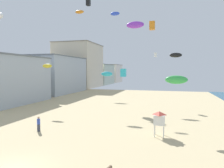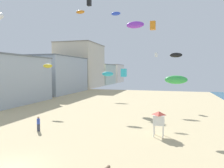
# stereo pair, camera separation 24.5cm
# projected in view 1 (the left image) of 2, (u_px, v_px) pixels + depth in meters

# --- Properties ---
(boardwalk_hotel_mid) EXTENTS (16.44, 20.76, 11.00)m
(boardwalk_hotel_mid) POSITION_uv_depth(u_px,v_px,m) (49.00, 75.00, 63.84)
(boardwalk_hotel_mid) COLOR #ADB7C1
(boardwalk_hotel_mid) RESTS_ON ground
(boardwalk_hotel_far) EXTENTS (15.05, 18.86, 17.64)m
(boardwalk_hotel_far) POSITION_uv_depth(u_px,v_px,m) (79.00, 66.00, 84.58)
(boardwalk_hotel_far) COLOR beige
(boardwalk_hotel_far) RESTS_ON ground
(boardwalk_hotel_distant) EXTENTS (15.06, 17.65, 9.91)m
(boardwalk_hotel_distant) POSITION_uv_depth(u_px,v_px,m) (96.00, 74.00, 103.69)
(boardwalk_hotel_distant) COLOR #B7C6B2
(boardwalk_hotel_distant) RESTS_ON ground
(boardwalk_hotel_furthest) EXTENTS (15.17, 15.56, 10.41)m
(boardwalk_hotel_furthest) POSITION_uv_depth(u_px,v_px,m) (107.00, 73.00, 122.79)
(boardwalk_hotel_furthest) COLOR silver
(boardwalk_hotel_furthest) RESTS_ON ground
(kite_flyer) EXTENTS (0.34, 0.34, 1.64)m
(kite_flyer) POSITION_uv_depth(u_px,v_px,m) (39.00, 123.00, 22.65)
(kite_flyer) COLOR #383D4C
(kite_flyer) RESTS_ON ground
(lifeguard_stand) EXTENTS (1.10, 1.10, 2.55)m
(lifeguard_stand) POSITION_uv_depth(u_px,v_px,m) (159.00, 118.00, 20.98)
(lifeguard_stand) COLOR white
(lifeguard_stand) RESTS_ON ground
(kite_purple_parafoil) EXTENTS (2.30, 0.64, 0.89)m
(kite_purple_parafoil) POSITION_uv_depth(u_px,v_px,m) (135.00, 25.00, 26.79)
(kite_purple_parafoil) COLOR purple
(kite_black_box) EXTENTS (0.90, 0.90, 1.42)m
(kite_black_box) POSITION_uv_depth(u_px,v_px,m) (88.00, 3.00, 49.10)
(kite_black_box) COLOR black
(kite_yellow_parafoil) EXTENTS (1.75, 0.49, 0.68)m
(kite_yellow_parafoil) POSITION_uv_depth(u_px,v_px,m) (47.00, 66.00, 34.52)
(kite_yellow_parafoil) COLOR yellow
(kite_orange_parafoil) EXTENTS (1.92, 0.53, 0.74)m
(kite_orange_parafoil) POSITION_uv_depth(u_px,v_px,m) (80.00, 12.00, 43.57)
(kite_orange_parafoil) COLOR orange
(kite_blue_parafoil) EXTENTS (2.18, 0.61, 0.85)m
(kite_blue_parafoil) POSITION_uv_depth(u_px,v_px,m) (115.00, 14.00, 47.89)
(kite_blue_parafoil) COLOR blue
(kite_green_parafoil) EXTENTS (2.36, 0.66, 0.92)m
(kite_green_parafoil) POSITION_uv_depth(u_px,v_px,m) (176.00, 80.00, 22.35)
(kite_green_parafoil) COLOR green
(kite_cyan_box) EXTENTS (0.86, 0.86, 1.35)m
(kite_cyan_box) POSITION_uv_depth(u_px,v_px,m) (123.00, 73.00, 34.83)
(kite_cyan_box) COLOR #2DB7CC
(kite_white_box) EXTENTS (0.54, 0.54, 0.85)m
(kite_white_box) POSITION_uv_depth(u_px,v_px,m) (156.00, 55.00, 40.50)
(kite_white_box) COLOR white
(kite_black_parafoil) EXTENTS (1.65, 0.46, 0.64)m
(kite_black_parafoil) POSITION_uv_depth(u_px,v_px,m) (176.00, 55.00, 28.22)
(kite_black_parafoil) COLOR black
(kite_orange_box) EXTENTS (1.02, 1.02, 1.61)m
(kite_orange_box) POSITION_uv_depth(u_px,v_px,m) (152.00, 26.00, 39.94)
(kite_orange_box) COLOR orange
(kite_cyan_parafoil) EXTENTS (2.73, 0.76, 1.06)m
(kite_cyan_parafoil) POSITION_uv_depth(u_px,v_px,m) (107.00, 74.00, 47.97)
(kite_cyan_parafoil) COLOR #2DB7CC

